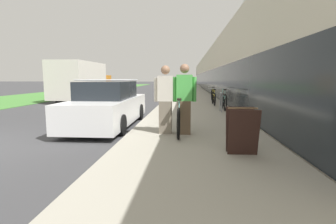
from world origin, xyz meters
TOP-DOWN VIEW (x-y plane):
  - sidewalk_slab at (5.56, 21.00)m, footprint 3.66×70.00m
  - storefront_facade at (12.42, 29.00)m, footprint 10.01×70.00m
  - lawn_strip at (-7.54, 25.00)m, footprint 6.82×70.00m
  - tandem_bicycle at (5.11, 1.74)m, footprint 0.52×2.72m
  - person_rider at (5.23, 1.40)m, footprint 0.62×0.24m
  - person_bystander at (4.74, 1.46)m, footprint 0.60×0.24m
  - bike_rack_hoop at (6.76, 6.09)m, footprint 0.05×0.60m
  - cruiser_bike_nearest at (6.98, 6.90)m, footprint 0.52×1.79m
  - cruiser_bike_middle at (6.72, 8.97)m, footprint 0.52×1.79m
  - cruiser_bike_farthest at (6.89, 11.35)m, footprint 0.52×1.85m
  - sandwich_board_sign at (6.37, -0.29)m, footprint 0.56×0.56m
  - parked_sedan_curbside at (2.67, 3.16)m, footprint 1.81×4.74m
  - moving_truck at (-2.21, 12.96)m, footprint 2.27×6.90m

SIDE VIEW (x-z plane):
  - lawn_strip at x=-7.54m, z-range 0.00..0.03m
  - sidewalk_slab at x=5.56m, z-range 0.00..0.15m
  - cruiser_bike_middle at x=6.72m, z-range 0.08..0.97m
  - cruiser_bike_farthest at x=6.89m, z-range 0.08..0.99m
  - cruiser_bike_nearest at x=6.98m, z-range 0.07..1.04m
  - tandem_bicycle at x=5.11m, z-range 0.07..1.04m
  - sandwich_board_sign at x=6.37m, z-range 0.15..1.05m
  - bike_rack_hoop at x=6.76m, z-range 0.24..1.08m
  - parked_sedan_curbside at x=2.67m, z-range -0.09..1.46m
  - person_bystander at x=4.74m, z-range 0.15..1.93m
  - person_rider at x=5.23m, z-range 0.15..1.97m
  - moving_truck at x=-2.21m, z-range 0.02..2.71m
  - storefront_facade at x=12.42m, z-range 0.00..4.52m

